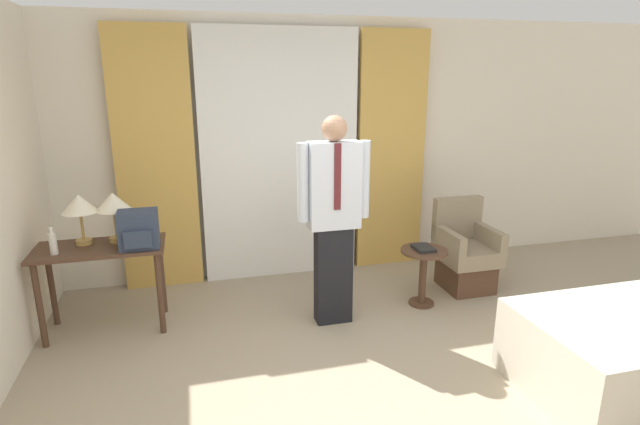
% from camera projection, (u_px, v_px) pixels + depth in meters
% --- Properties ---
extents(ground_plane, '(16.00, 16.00, 0.00)m').
position_uv_depth(ground_plane, '(358.00, 422.00, 3.16)').
color(ground_plane, gray).
extents(wall_back, '(10.00, 0.06, 2.70)m').
position_uv_depth(wall_back, '(278.00, 150.00, 5.28)').
color(wall_back, silver).
rests_on(wall_back, ground_plane).
extents(curtain_sheer_center, '(1.64, 0.06, 2.58)m').
position_uv_depth(curtain_sheer_center, '(280.00, 157.00, 5.17)').
color(curtain_sheer_center, white).
rests_on(curtain_sheer_center, ground_plane).
extents(curtain_drape_left, '(0.76, 0.06, 2.58)m').
position_uv_depth(curtain_drape_left, '(156.00, 163.00, 4.87)').
color(curtain_drape_left, gold).
rests_on(curtain_drape_left, ground_plane).
extents(curtain_drape_right, '(0.76, 0.06, 2.58)m').
position_uv_depth(curtain_drape_right, '(391.00, 153.00, 5.48)').
color(curtain_drape_right, gold).
rests_on(curtain_drape_right, ground_plane).
extents(desk, '(1.03, 0.52, 0.75)m').
position_uv_depth(desk, '(101.00, 261.00, 4.16)').
color(desk, '#4C3323').
rests_on(desk, ground_plane).
extents(table_lamp_left, '(0.29, 0.29, 0.43)m').
position_uv_depth(table_lamp_left, '(79.00, 206.00, 4.09)').
color(table_lamp_left, tan).
rests_on(table_lamp_left, desk).
extents(table_lamp_right, '(0.29, 0.29, 0.43)m').
position_uv_depth(table_lamp_right, '(113.00, 204.00, 4.16)').
color(table_lamp_right, tan).
rests_on(table_lamp_right, desk).
extents(bottle_near_edge, '(0.06, 0.06, 0.22)m').
position_uv_depth(bottle_near_edge, '(53.00, 243.00, 3.92)').
color(bottle_near_edge, silver).
rests_on(bottle_near_edge, desk).
extents(backpack, '(0.31, 0.24, 0.31)m').
position_uv_depth(backpack, '(139.00, 230.00, 4.05)').
color(backpack, '#2D384C').
rests_on(backpack, desk).
extents(person, '(0.62, 0.21, 1.81)m').
position_uv_depth(person, '(334.00, 214.00, 4.20)').
color(person, black).
rests_on(person, ground_plane).
extents(armchair, '(0.52, 0.57, 0.90)m').
position_uv_depth(armchair, '(465.00, 255.00, 5.07)').
color(armchair, '#4C3323').
rests_on(armchair, ground_plane).
extents(side_table, '(0.44, 0.44, 0.55)m').
position_uv_depth(side_table, '(423.00, 268.00, 4.68)').
color(side_table, '#4C3323').
rests_on(side_table, ground_plane).
extents(book, '(0.17, 0.22, 0.03)m').
position_uv_depth(book, '(423.00, 248.00, 4.63)').
color(book, black).
rests_on(book, side_table).
extents(bed_corner, '(1.40, 1.00, 0.55)m').
position_uv_depth(bed_corner, '(626.00, 354.00, 3.43)').
color(bed_corner, beige).
rests_on(bed_corner, ground_plane).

